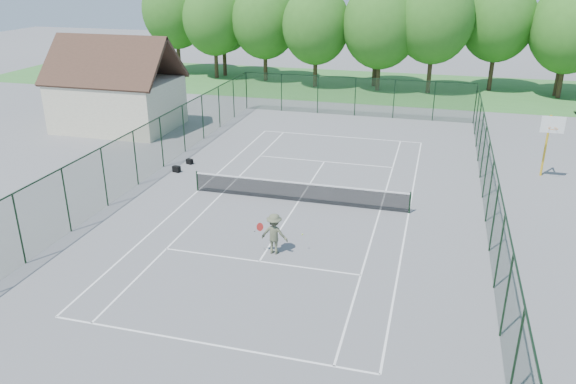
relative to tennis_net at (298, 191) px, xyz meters
The scene contains 11 objects.
ground 0.58m from the tennis_net, ahead, with size 140.00×140.00×0.00m, color slate.
grass_far 30.01m from the tennis_net, 90.00° to the left, with size 80.00×16.00×0.01m, color #3E8037.
court_lines 0.57m from the tennis_net, ahead, with size 11.05×23.85×0.01m.
tennis_net is the anchor object (origin of this frame).
fence_enclosure 0.98m from the tennis_net, ahead, with size 18.05×36.05×3.02m.
utility_building 19.04m from the tennis_net, 147.99° to the left, with size 8.60×6.27×6.63m.
tree_line_far 30.48m from the tennis_net, 90.00° to the left, with size 39.40×6.40×9.70m.
basketball_goal 14.22m from the tennis_net, 28.78° to the left, with size 1.20×1.43×3.65m.
sports_bag_a 8.21m from the tennis_net, 163.29° to the left, with size 0.44×0.26×0.35m, color black.
sports_bag_b 8.64m from the tennis_net, 153.45° to the left, with size 0.40×0.24×0.31m, color black.
tennis_player 5.54m from the tennis_net, 86.10° to the right, with size 2.00×0.89×1.75m.
Camera 1 is at (6.35, -25.29, 11.12)m, focal length 35.00 mm.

